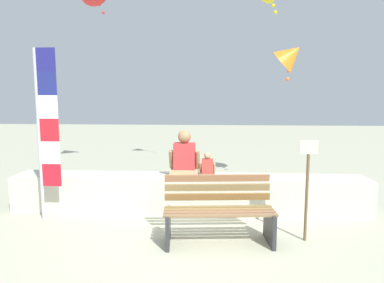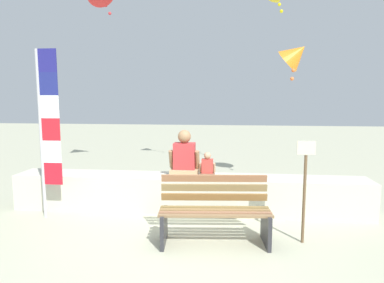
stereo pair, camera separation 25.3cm
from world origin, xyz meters
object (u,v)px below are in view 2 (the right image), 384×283
Objects in this scene: park_bench at (215,213)px; flag_banner at (47,125)px; kite_orange at (296,54)px; sign_post at (305,184)px; person_child at (207,167)px; person_adult at (184,158)px.

park_bench is 3.01m from flag_banner.
sign_post is (-0.40, -3.14, -2.07)m from kite_orange.
sign_post is at bearing -8.02° from flag_banner.
kite_orange is at bearing 63.77° from park_bench.
sign_post is (3.92, -0.55, -0.71)m from flag_banner.
flag_banner is 1.95× the size of sign_post.
flag_banner is 4.02m from sign_post.
person_child is 0.44× the size of kite_orange.
kite_orange is 0.68× the size of sign_post.
sign_post reaches higher than park_bench.
flag_banner reaches higher than person_adult.
person_adult is at bearing 115.55° from park_bench.
person_child is 2.70m from flag_banner.
kite_orange reaches higher than park_bench.
person_adult reaches higher than park_bench.
park_bench is at bearing -64.45° from person_adult.
person_adult is at bearing 148.08° from sign_post.
person_adult is 2.29m from flag_banner.
flag_banner reaches higher than sign_post.
park_bench is 1.10× the size of sign_post.
flag_banner is at bearing 171.98° from sign_post.
park_bench is 3.62× the size of person_child.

